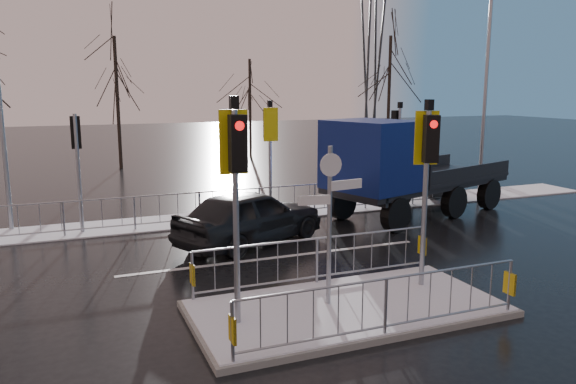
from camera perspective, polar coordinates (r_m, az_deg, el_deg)
name	(u,v)px	position (r m, az deg, el deg)	size (l,w,h in m)	color
ground	(347,312)	(11.19, 5.97, -11.99)	(120.00, 120.00, 0.00)	black
snow_verge	(225,217)	(18.85, -6.39, -2.56)	(30.00, 2.00, 0.04)	white
lane_markings	(355,318)	(10.92, 6.81, -12.58)	(8.00, 11.38, 0.01)	silver
traffic_island	(346,292)	(11.05, 5.93, -10.11)	(6.00, 3.04, 4.15)	slate
far_kerb_fixtures	(238,190)	(18.25, -5.13, 0.23)	(18.00, 0.65, 3.83)	#8E939B
car_far_lane	(250,216)	(15.58, -3.86, -2.47)	(1.82, 4.53, 1.54)	black
flatbed_truck	(392,167)	(18.42, 10.52, 2.50)	(7.54, 4.63, 3.29)	black
tree_far_a	(116,77)	(31.23, -17.05, 11.12)	(3.75, 3.75, 7.08)	black
tree_far_b	(250,89)	(34.85, -3.89, 10.39)	(3.25, 3.25, 6.14)	black
tree_far_c	(390,73)	(35.56, 10.29, 11.81)	(4.00, 4.00, 7.55)	black
street_lamp_right	(487,85)	(23.44, 19.60, 10.24)	(1.25, 0.18, 8.00)	#8E939B
street_lamp_left	(0,80)	(18.66, -27.18, 10.07)	(1.25, 0.18, 8.20)	#8E939B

